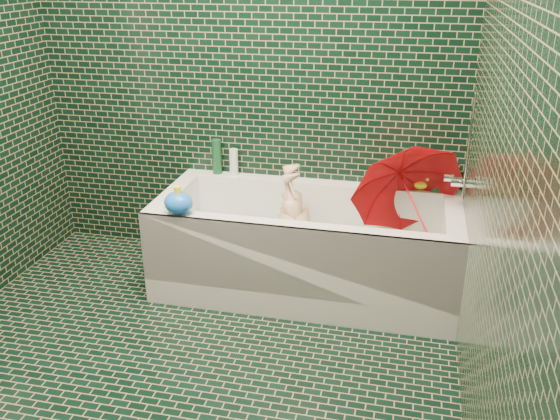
% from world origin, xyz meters
% --- Properties ---
extents(floor, '(2.80, 2.80, 0.00)m').
position_xyz_m(floor, '(0.00, 0.00, 0.00)').
color(floor, black).
rests_on(floor, ground).
extents(wall_back, '(2.80, 0.00, 2.80)m').
position_xyz_m(wall_back, '(0.00, 1.40, 1.25)').
color(wall_back, black).
rests_on(wall_back, floor).
extents(wall_right, '(0.00, 2.80, 2.80)m').
position_xyz_m(wall_right, '(1.30, 0.00, 1.25)').
color(wall_right, black).
rests_on(wall_right, floor).
extents(bathtub, '(1.70, 0.75, 0.55)m').
position_xyz_m(bathtub, '(0.45, 1.01, 0.21)').
color(bathtub, white).
rests_on(bathtub, floor).
extents(bath_mat, '(1.35, 0.47, 0.01)m').
position_xyz_m(bath_mat, '(0.45, 1.02, 0.16)').
color(bath_mat, '#49C126').
rests_on(bath_mat, bathtub).
extents(water, '(1.48, 0.53, 0.00)m').
position_xyz_m(water, '(0.45, 1.02, 0.30)').
color(water, silver).
rests_on(water, bathtub).
extents(faucet, '(0.18, 0.19, 0.55)m').
position_xyz_m(faucet, '(1.26, 1.02, 0.77)').
color(faucet, silver).
rests_on(faucet, wall_right).
extents(child, '(0.92, 0.42, 0.36)m').
position_xyz_m(child, '(0.43, 1.00, 0.31)').
color(child, '#D9B188').
rests_on(child, bathtub).
extents(umbrella, '(0.93, 0.90, 0.95)m').
position_xyz_m(umbrella, '(1.03, 1.07, 0.58)').
color(umbrella, red).
rests_on(umbrella, bathtub).
extents(soap_bottle_a, '(0.13, 0.13, 0.27)m').
position_xyz_m(soap_bottle_a, '(1.14, 1.37, 0.55)').
color(soap_bottle_a, white).
rests_on(soap_bottle_a, bathtub).
extents(soap_bottle_b, '(0.10, 0.10, 0.19)m').
position_xyz_m(soap_bottle_b, '(1.17, 1.36, 0.55)').
color(soap_bottle_b, '#5A2079').
rests_on(soap_bottle_b, bathtub).
extents(soap_bottle_c, '(0.15, 0.15, 0.19)m').
position_xyz_m(soap_bottle_c, '(1.18, 1.32, 0.55)').
color(soap_bottle_c, '#134322').
rests_on(soap_bottle_c, bathtub).
extents(bottle_right_tall, '(0.06, 0.06, 0.24)m').
position_xyz_m(bottle_right_tall, '(0.97, 1.35, 0.67)').
color(bottle_right_tall, '#134322').
rests_on(bottle_right_tall, bathtub).
extents(bottle_right_pump, '(0.06, 0.06, 0.17)m').
position_xyz_m(bottle_right_pump, '(1.25, 1.34, 0.63)').
color(bottle_right_pump, silver).
rests_on(bottle_right_pump, bathtub).
extents(bottle_left_tall, '(0.07, 0.07, 0.22)m').
position_xyz_m(bottle_left_tall, '(-0.19, 1.36, 0.66)').
color(bottle_left_tall, '#134322').
rests_on(bottle_left_tall, bathtub).
extents(bottle_left_short, '(0.06, 0.06, 0.17)m').
position_xyz_m(bottle_left_short, '(-0.08, 1.35, 0.63)').
color(bottle_left_short, white).
rests_on(bottle_left_short, bathtub).
extents(rubber_duck, '(0.13, 0.11, 0.10)m').
position_xyz_m(rubber_duck, '(1.07, 1.35, 0.60)').
color(rubber_duck, '#F9F519').
rests_on(rubber_duck, bathtub).
extents(bath_toy, '(0.19, 0.17, 0.15)m').
position_xyz_m(bath_toy, '(-0.18, 0.69, 0.62)').
color(bath_toy, blue).
rests_on(bath_toy, bathtub).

